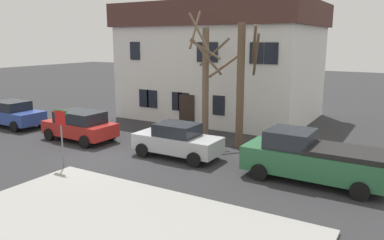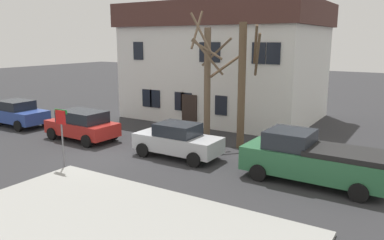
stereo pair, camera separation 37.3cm
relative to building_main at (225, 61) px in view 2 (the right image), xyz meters
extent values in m
plane|color=#2D2D30|center=(-0.25, -12.31, -4.04)|extent=(120.00, 120.00, 0.00)
cube|color=#999993|center=(5.27, -17.32, -3.98)|extent=(11.22, 6.45, 0.12)
cube|color=white|center=(0.00, 0.01, -0.84)|extent=(12.77, 8.64, 6.40)
cube|color=#4C2D28|center=(0.00, 0.01, 3.14)|extent=(13.27, 9.14, 1.56)
cube|color=#2D231E|center=(-0.28, -4.36, -2.99)|extent=(1.10, 0.12, 2.10)
cube|color=black|center=(-3.73, -4.35, -2.44)|extent=(0.80, 0.08, 1.20)
cube|color=black|center=(-3.05, -4.35, -2.44)|extent=(0.80, 0.08, 1.20)
cube|color=black|center=(-1.01, -4.35, -2.44)|extent=(0.80, 0.08, 1.20)
cube|color=black|center=(-0.52, -4.35, -2.44)|extent=(0.80, 0.08, 1.20)
cube|color=black|center=(2.00, -4.35, -2.44)|extent=(0.80, 0.08, 1.20)
cube|color=black|center=(-4.41, -4.35, 0.76)|extent=(0.80, 0.08, 1.20)
cube|color=black|center=(0.86, -4.35, 0.76)|extent=(0.80, 0.08, 1.20)
cube|color=black|center=(1.48, -4.35, 0.76)|extent=(0.80, 0.08, 1.20)
cube|color=black|center=(4.34, -4.35, 0.76)|extent=(0.80, 0.08, 1.20)
cube|color=black|center=(5.20, -4.35, 0.76)|extent=(0.80, 0.08, 1.20)
cylinder|color=brown|center=(2.22, -6.46, -0.95)|extent=(0.37, 0.37, 6.18)
cylinder|color=brown|center=(2.59, -7.18, 0.98)|extent=(1.55, 0.88, 1.09)
cylinder|color=brown|center=(2.16, -7.10, 1.89)|extent=(1.39, 0.26, 2.07)
cylinder|color=brown|center=(2.64, -7.14, 0.63)|extent=(1.51, 1.00, 1.99)
cylinder|color=brown|center=(2.26, -5.52, 0.81)|extent=(1.97, 0.22, 1.65)
cylinder|color=brown|center=(1.57, -6.52, 2.03)|extent=(0.25, 1.41, 2.08)
cylinder|color=brown|center=(4.61, -7.13, -0.84)|extent=(0.39, 0.39, 6.40)
cylinder|color=brown|center=(5.26, -6.78, 0.75)|extent=(0.88, 1.47, 2.16)
cylinder|color=brown|center=(5.18, -6.86, 1.26)|extent=(0.72, 1.30, 1.92)
cylinder|color=brown|center=(3.58, -6.65, 0.23)|extent=(1.11, 2.18, 1.33)
cube|color=#2D4799|center=(-10.04, -10.11, -3.34)|extent=(4.53, 1.92, 0.77)
cube|color=#1E232B|center=(-10.04, -10.11, -2.66)|extent=(2.09, 1.67, 0.58)
cylinder|color=black|center=(-11.56, -9.16, -3.70)|extent=(0.68, 0.23, 0.68)
cylinder|color=black|center=(-8.51, -11.06, -3.70)|extent=(0.68, 0.23, 0.68)
cylinder|color=black|center=(-8.49, -9.19, -3.70)|extent=(0.68, 0.23, 0.68)
cube|color=#AD231E|center=(-3.64, -10.37, -3.36)|extent=(4.32, 2.04, 0.73)
cube|color=#1E232B|center=(-3.55, -10.37, -2.69)|extent=(2.69, 1.76, 0.62)
cylinder|color=black|center=(-5.12, -11.27, -3.70)|extent=(0.69, 0.24, 0.68)
cylinder|color=black|center=(-5.05, -9.37, -3.70)|extent=(0.69, 0.24, 0.68)
cylinder|color=black|center=(-2.23, -11.37, -3.70)|extent=(0.69, 0.24, 0.68)
cylinder|color=black|center=(-2.16, -9.48, -3.70)|extent=(0.69, 0.24, 0.68)
cube|color=#B7BABF|center=(2.76, -10.23, -3.34)|extent=(4.25, 1.72, 0.76)
cube|color=#1E232B|center=(2.76, -10.23, -2.67)|extent=(1.95, 1.51, 0.58)
cylinder|color=black|center=(1.32, -11.09, -3.70)|extent=(0.68, 0.22, 0.68)
cylinder|color=black|center=(1.32, -9.37, -3.70)|extent=(0.68, 0.22, 0.68)
cylinder|color=black|center=(4.20, -11.09, -3.70)|extent=(0.68, 0.22, 0.68)
cylinder|color=black|center=(4.20, -9.37, -3.70)|extent=(0.68, 0.22, 0.68)
cube|color=#2D6B42|center=(9.16, -10.17, -3.24)|extent=(5.55, 2.17, 0.97)
cube|color=#1E232B|center=(8.17, -10.15, -2.40)|extent=(1.80, 1.85, 0.70)
cube|color=black|center=(10.37, -10.19, -2.65)|extent=(2.90, 2.04, 0.20)
cylinder|color=black|center=(7.27, -11.17, -3.70)|extent=(0.68, 0.23, 0.68)
cylinder|color=black|center=(7.31, -9.10, -3.70)|extent=(0.68, 0.23, 0.68)
cylinder|color=black|center=(11.01, -11.24, -3.70)|extent=(0.68, 0.23, 0.68)
cylinder|color=black|center=(11.05, -9.17, -3.70)|extent=(0.68, 0.23, 0.68)
cylinder|color=slate|center=(-0.53, -14.26, -2.74)|extent=(0.07, 0.07, 2.60)
cube|color=red|center=(-0.53, -14.28, -1.75)|extent=(0.60, 0.03, 0.60)
cube|color=#1E8C38|center=(-0.53, -14.24, -1.50)|extent=(0.76, 0.02, 0.18)
torus|color=black|center=(-4.95, -8.21, -3.69)|extent=(0.70, 0.23, 0.71)
torus|color=black|center=(-5.96, -8.48, -3.69)|extent=(0.70, 0.23, 0.71)
cylinder|color=black|center=(-5.46, -8.34, -3.47)|extent=(0.97, 0.30, 0.19)
cylinder|color=black|center=(-5.65, -8.39, -3.24)|extent=(0.10, 0.06, 0.45)
camera|label=1|loc=(12.35, -25.04, 1.49)|focal=35.72mm
camera|label=2|loc=(12.67, -24.85, 1.49)|focal=35.72mm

